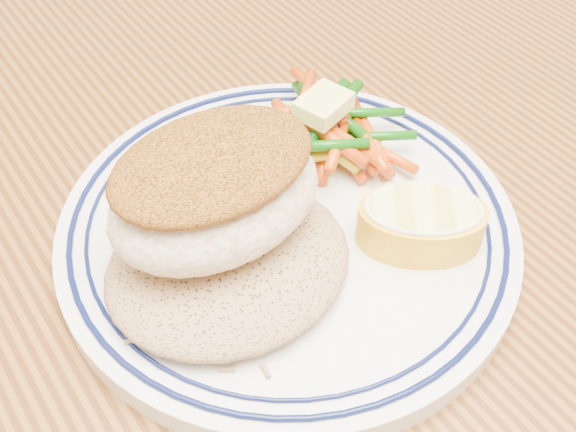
# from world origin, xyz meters

# --- Properties ---
(dining_table) EXTENTS (1.50, 0.90, 0.75)m
(dining_table) POSITION_xyz_m (0.00, 0.00, 0.65)
(dining_table) COLOR #522D10
(dining_table) RESTS_ON ground
(plate) EXTENTS (0.24, 0.24, 0.02)m
(plate) POSITION_xyz_m (-0.02, 0.01, 0.76)
(plate) COLOR white
(plate) RESTS_ON dining_table
(rice_pilaf) EXTENTS (0.12, 0.11, 0.02)m
(rice_pilaf) POSITION_xyz_m (-0.06, -0.00, 0.78)
(rice_pilaf) COLOR #9B764D
(rice_pilaf) RESTS_ON plate
(fish_fillet) EXTENTS (0.11, 0.08, 0.05)m
(fish_fillet) POSITION_xyz_m (-0.06, 0.01, 0.81)
(fish_fillet) COLOR #FAEBCE
(fish_fillet) RESTS_ON rice_pilaf
(vegetable_pile) EXTENTS (0.11, 0.10, 0.03)m
(vegetable_pile) POSITION_xyz_m (0.03, 0.05, 0.78)
(vegetable_pile) COLOR #C9420A
(vegetable_pile) RESTS_ON plate
(butter_pat) EXTENTS (0.03, 0.03, 0.01)m
(butter_pat) POSITION_xyz_m (0.03, 0.04, 0.80)
(butter_pat) COLOR #FEF37C
(butter_pat) RESTS_ON vegetable_pile
(lemon_wedge) EXTENTS (0.08, 0.08, 0.03)m
(lemon_wedge) POSITION_xyz_m (0.03, -0.04, 0.78)
(lemon_wedge) COLOR yellow
(lemon_wedge) RESTS_ON plate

